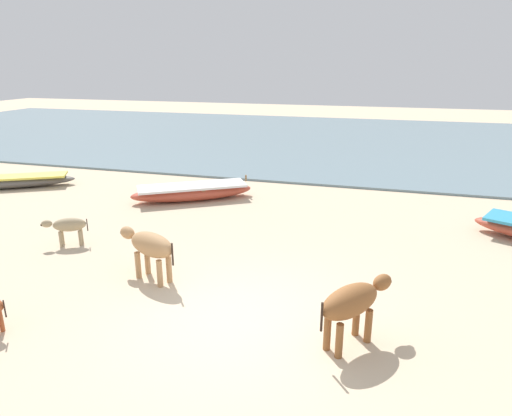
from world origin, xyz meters
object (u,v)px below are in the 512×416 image
Objects in this scene: calf_near_dun at (68,226)px; cow_second_adult_tan at (150,246)px; cow_adult_brown at (352,302)px; fishing_boat_1 at (192,192)px; fishing_boat_3 at (3,182)px.

cow_second_adult_tan is (2.74, -1.05, 0.23)m from calf_near_dun.
cow_adult_brown is 1.41× the size of calf_near_dun.
cow_second_adult_tan reaches higher than fishing_boat_1.
calf_near_dun is 2.94m from cow_second_adult_tan.
cow_second_adult_tan is at bearing 120.54° from fishing_boat_3.
cow_adult_brown is (12.27, -5.85, 0.50)m from fishing_boat_3.
cow_adult_brown is (5.44, -6.41, 0.46)m from fishing_boat_1.
fishing_boat_3 is 3.23× the size of cow_adult_brown.
calf_near_dun is (5.53, -3.68, 0.26)m from fishing_boat_3.
cow_second_adult_tan is (-3.99, 1.13, -0.01)m from cow_adult_brown.
fishing_boat_1 is 0.83× the size of fishing_boat_3.
fishing_boat_1 is 3.80× the size of calf_near_dun.
fishing_boat_3 is at bearing 101.19° from cow_adult_brown.
calf_near_dun is at bearing 116.67° from fishing_boat_3.
calf_near_dun is at bearing -139.48° from fishing_boat_1.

